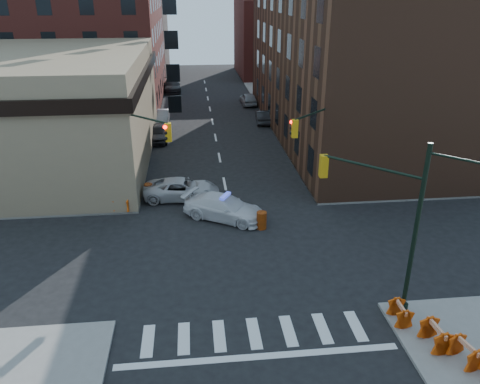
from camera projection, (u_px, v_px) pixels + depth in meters
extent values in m
plane|color=black|center=(238.00, 252.00, 26.25)|extent=(140.00, 140.00, 0.00)
cube|color=gray|center=(11.00, 116.00, 53.83)|extent=(34.00, 54.50, 0.15)
cube|color=gray|center=(395.00, 106.00, 58.27)|extent=(34.00, 54.50, 0.15)
cube|color=#857357|center=(9.00, 110.00, 37.84)|extent=(22.00, 22.00, 9.00)
cube|color=maroon|center=(51.00, 2.00, 56.10)|extent=(25.00, 25.00, 24.00)
cube|color=#513020|center=(348.00, 62.00, 45.19)|extent=(14.00, 34.00, 14.00)
cube|color=brown|center=(105.00, 24.00, 77.99)|extent=(20.00, 18.00, 16.00)
cube|color=maroon|center=(286.00, 38.00, 78.04)|extent=(16.00, 16.00, 12.00)
cylinder|color=black|center=(415.00, 235.00, 19.50)|extent=(0.20, 0.20, 8.00)
cylinder|color=black|center=(403.00, 308.00, 21.00)|extent=(0.44, 0.44, 0.50)
cylinder|color=black|center=(371.00, 167.00, 19.79)|extent=(3.27, 3.27, 0.12)
cube|color=#BF8C0C|center=(324.00, 166.00, 21.29)|extent=(0.35, 0.35, 1.05)
sphere|color=#FF0C05|center=(327.00, 158.00, 21.31)|extent=(0.22, 0.22, 0.22)
sphere|color=black|center=(326.00, 164.00, 21.44)|extent=(0.22, 0.22, 0.22)
sphere|color=black|center=(326.00, 171.00, 21.57)|extent=(0.22, 0.22, 0.22)
cylinder|color=black|center=(462.00, 159.00, 17.36)|extent=(1.91, 1.91, 0.10)
cylinder|color=black|center=(121.00, 150.00, 29.67)|extent=(0.20, 0.20, 8.00)
cylinder|color=black|center=(127.00, 204.00, 31.17)|extent=(0.44, 0.44, 0.50)
cylinder|color=black|center=(141.00, 117.00, 27.37)|extent=(3.27, 3.27, 0.12)
cube|color=#BF8C0C|center=(168.00, 132.00, 26.27)|extent=(0.35, 0.35, 1.05)
sphere|color=#FF0C05|center=(165.00, 127.00, 25.98)|extent=(0.22, 0.22, 0.22)
sphere|color=black|center=(165.00, 133.00, 26.11)|extent=(0.22, 0.22, 0.22)
sphere|color=black|center=(166.00, 138.00, 26.24)|extent=(0.22, 0.22, 0.22)
cylinder|color=black|center=(330.00, 143.00, 30.98)|extent=(0.20, 0.20, 8.00)
cylinder|color=black|center=(326.00, 195.00, 32.48)|extent=(0.44, 0.44, 0.50)
cylinder|color=black|center=(315.00, 113.00, 28.37)|extent=(3.27, 3.27, 0.12)
cube|color=#BF8C0C|center=(295.00, 129.00, 26.97)|extent=(0.35, 0.35, 1.05)
sphere|color=#FF0C05|center=(292.00, 122.00, 26.96)|extent=(0.22, 0.22, 0.22)
sphere|color=black|center=(291.00, 128.00, 27.09)|extent=(0.22, 0.22, 0.22)
sphere|color=black|center=(291.00, 133.00, 27.22)|extent=(0.22, 0.22, 0.22)
cylinder|color=black|center=(283.00, 111.00, 50.08)|extent=(0.24, 0.24, 2.60)
sphere|color=#984916|center=(284.00, 92.00, 49.26)|extent=(3.00, 3.00, 3.00)
cylinder|color=black|center=(271.00, 96.00, 57.37)|extent=(0.24, 0.24, 2.60)
sphere|color=#984916|center=(271.00, 79.00, 56.54)|extent=(3.00, 3.00, 3.00)
imported|color=silver|center=(224.00, 208.00, 29.74)|extent=(5.68, 4.49, 1.54)
imported|color=#BABABE|center=(182.00, 189.00, 32.58)|extent=(5.40, 2.79, 1.46)
imported|color=black|center=(159.00, 133.00, 44.99)|extent=(2.15, 4.78, 1.59)
imported|color=gray|center=(162.00, 117.00, 51.00)|extent=(1.59, 4.30, 1.40)
imported|color=black|center=(172.00, 86.00, 66.49)|extent=(2.65, 5.83, 1.66)
imported|color=black|center=(263.00, 117.00, 51.10)|extent=(1.77, 4.29, 1.38)
imported|color=gray|center=(248.00, 99.00, 59.00)|extent=(1.96, 4.51, 1.51)
imported|color=black|center=(104.00, 187.00, 32.19)|extent=(0.75, 0.69, 1.71)
imported|color=black|center=(104.00, 195.00, 30.74)|extent=(1.12, 1.01, 1.88)
imported|color=#1F252F|center=(69.00, 191.00, 31.39)|extent=(1.14, 0.69, 1.81)
cylinder|color=red|center=(262.00, 220.00, 28.60)|extent=(0.65, 0.65, 1.10)
cylinder|color=#DE3D0A|center=(149.00, 191.00, 32.81)|extent=(0.65, 0.65, 1.04)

